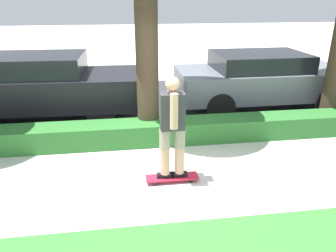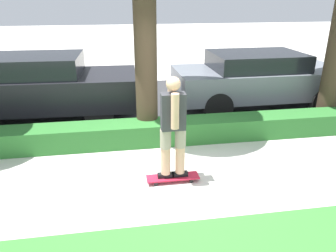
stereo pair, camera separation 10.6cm
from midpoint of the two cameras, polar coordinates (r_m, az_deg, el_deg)
The scene contains 7 objects.
ground_plane at distance 5.37m, azimuth 0.54°, elevation -9.81°, with size 60.00×60.00×0.00m, color beige.
street_asphalt at distance 9.18m, azimuth -3.90°, elevation 4.00°, with size 16.07×5.00×0.01m.
hedge_row at distance 6.68m, azimuth -1.77°, elevation -0.99°, with size 16.07×0.60×0.45m.
skateboard at distance 5.38m, azimuth 0.26°, elevation -8.93°, with size 0.85×0.24×0.08m.
skater_person at distance 4.98m, azimuth 0.28°, elevation -0.06°, with size 0.49×0.42×1.65m.
parked_car_front at distance 8.43m, azimuth -22.54°, elevation 6.43°, with size 4.77×1.97×1.53m.
parked_car_middle at distance 8.97m, azimuth 15.13°, elevation 8.05°, with size 4.42×1.92×1.45m.
Camera 2 is at (-0.83, -4.49, 2.83)m, focal length 35.00 mm.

